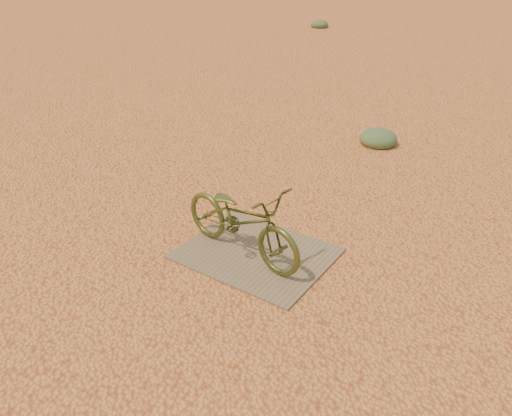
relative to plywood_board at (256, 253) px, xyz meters
The scene contains 5 objects.
ground 0.25m from the plywood_board, 60.39° to the right, with size 120.00×120.00×0.00m, color #E79A52.
plywood_board is the anchor object (origin of this frame).
bicycle 0.44m from the plywood_board, 138.45° to the right, with size 0.54×1.54×0.81m, color #485223.
kale_a 3.73m from the plywood_board, 92.71° to the left, with size 0.60×0.60×0.33m, color #5A7249.
kale_c 15.36m from the plywood_board, 115.49° to the left, with size 0.66×0.66×0.36m, color #5A7249.
Camera 1 is at (2.33, -3.38, 2.90)m, focal length 35.00 mm.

